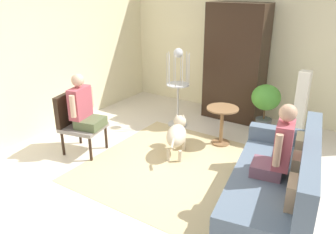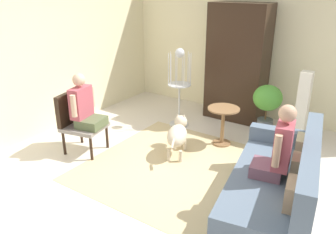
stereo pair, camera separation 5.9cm
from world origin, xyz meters
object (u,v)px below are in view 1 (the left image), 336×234
(person_on_couch, at_px, (279,148))
(round_end_table, at_px, (222,120))
(bird_cage_stand, at_px, (178,86))
(armoire_cabinet, at_px, (236,63))
(couch, at_px, (278,185))
(armchair, at_px, (76,119))
(dog, at_px, (177,134))
(potted_plant, at_px, (266,102))
(column_lamp, at_px, (300,108))
(person_on_armchair, at_px, (83,107))

(person_on_couch, xyz_separation_m, round_end_table, (-1.26, 1.27, -0.39))
(bird_cage_stand, xyz_separation_m, armoire_cabinet, (0.70, 0.95, 0.34))
(couch, relative_size, armchair, 2.28)
(round_end_table, xyz_separation_m, bird_cage_stand, (-1.03, 0.28, 0.34))
(person_on_couch, bearing_deg, round_end_table, 134.69)
(couch, xyz_separation_m, bird_cage_stand, (-2.32, 1.52, 0.44))
(dog, distance_m, potted_plant, 1.75)
(couch, height_order, potted_plant, couch)
(round_end_table, distance_m, column_lamp, 1.31)
(round_end_table, bearing_deg, couch, -43.77)
(potted_plant, relative_size, armoire_cabinet, 0.41)
(dog, distance_m, bird_cage_stand, 1.23)
(column_lamp, bearing_deg, potted_plant, 178.81)
(couch, height_order, armoire_cabinet, armoire_cabinet)
(armchair, height_order, dog, armchair)
(armchair, height_order, potted_plant, armchair)
(round_end_table, bearing_deg, potted_plant, 60.18)
(round_end_table, relative_size, armoire_cabinet, 0.29)
(armoire_cabinet, bearing_deg, bird_cage_stand, -126.24)
(dog, xyz_separation_m, armoire_cabinet, (0.10, 1.94, 0.76))
(couch, height_order, armchair, armchair)
(person_on_armchair, relative_size, potted_plant, 0.92)
(potted_plant, height_order, column_lamp, column_lamp)
(armchair, height_order, person_on_couch, person_on_couch)
(person_on_couch, distance_m, armoire_cabinet, 2.98)
(person_on_couch, height_order, round_end_table, person_on_couch)
(armchair, relative_size, column_lamp, 0.77)
(round_end_table, height_order, bird_cage_stand, bird_cage_stand)
(person_on_armchair, bearing_deg, person_on_couch, 3.19)
(round_end_table, distance_m, bird_cage_stand, 1.12)
(round_end_table, relative_size, potted_plant, 0.71)
(couch, bearing_deg, person_on_armchair, -176.15)
(column_lamp, bearing_deg, person_on_armchair, -140.67)
(person_on_couch, bearing_deg, armchair, -176.36)
(person_on_armchair, bearing_deg, couch, 3.85)
(round_end_table, xyz_separation_m, column_lamp, (1.04, 0.77, 0.18))
(couch, relative_size, round_end_table, 3.37)
(potted_plant, distance_m, armoire_cabinet, 1.03)
(round_end_table, distance_m, armoire_cabinet, 1.44)
(round_end_table, xyz_separation_m, dog, (-0.43, -0.71, -0.08))
(dog, distance_m, armoire_cabinet, 2.09)
(couch, relative_size, armoire_cabinet, 0.98)
(armchair, relative_size, person_on_armchair, 1.15)
(bird_cage_stand, height_order, column_lamp, bird_cage_stand)
(round_end_table, xyz_separation_m, potted_plant, (0.45, 0.79, 0.17))
(couch, height_order, round_end_table, couch)
(armchair, distance_m, armoire_cabinet, 3.14)
(armchair, bearing_deg, armoire_cabinet, 61.15)
(person_on_armchair, height_order, round_end_table, person_on_armchair)
(person_on_couch, bearing_deg, couch, 48.81)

